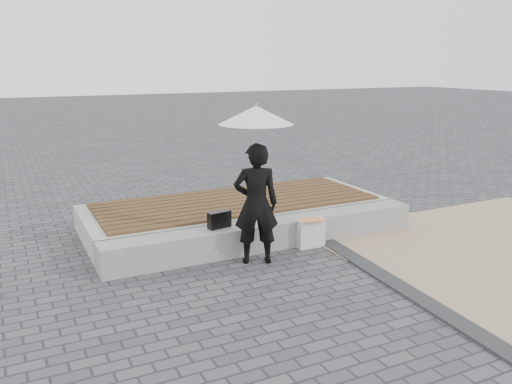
# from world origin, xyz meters

# --- Properties ---
(ground) EXTENTS (80.00, 80.00, 0.00)m
(ground) POSITION_xyz_m (0.00, 0.00, 0.00)
(ground) COLOR #49494E
(ground) RESTS_ON ground
(edging_band) EXTENTS (0.61, 5.20, 0.04)m
(edging_band) POSITION_xyz_m (0.75, -0.50, 0.02)
(edging_band) COLOR #2C2D2F
(edging_band) RESTS_ON ground
(seating_ledge) EXTENTS (5.00, 0.45, 0.40)m
(seating_ledge) POSITION_xyz_m (0.00, 1.60, 0.20)
(seating_ledge) COLOR #969692
(seating_ledge) RESTS_ON ground
(timber_platform) EXTENTS (5.00, 2.00, 0.40)m
(timber_platform) POSITION_xyz_m (0.00, 2.80, 0.20)
(timber_platform) COLOR #B0AFA9
(timber_platform) RESTS_ON ground
(timber_decking) EXTENTS (4.60, 1.80, 0.04)m
(timber_decking) POSITION_xyz_m (0.00, 2.80, 0.42)
(timber_decking) COLOR #51361F
(timber_decking) RESTS_ON timber_platform
(woman) EXTENTS (0.71, 0.58, 1.67)m
(woman) POSITION_xyz_m (-0.45, 1.13, 0.83)
(woman) COLOR black
(woman) RESTS_ON ground
(parasol) EXTENTS (0.98, 0.98, 1.25)m
(parasol) POSITION_xyz_m (-0.45, 1.13, 2.03)
(parasol) COLOR #B3B3B8
(parasol) RESTS_ON ground
(handbag) EXTENTS (0.36, 0.18, 0.24)m
(handbag) POSITION_xyz_m (-0.78, 1.63, 0.52)
(handbag) COLOR black
(handbag) RESTS_ON seating_ledge
(canvas_tote) EXTENTS (0.42, 0.19, 0.44)m
(canvas_tote) POSITION_xyz_m (0.55, 1.31, 0.22)
(canvas_tote) COLOR silver
(canvas_tote) RESTS_ON ground
(magazine) EXTENTS (0.33, 0.26, 0.01)m
(magazine) POSITION_xyz_m (0.55, 1.26, 0.44)
(magazine) COLOR #CB2B3F
(magazine) RESTS_ON canvas_tote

